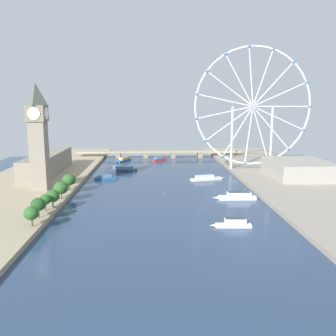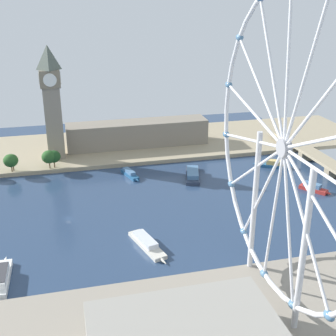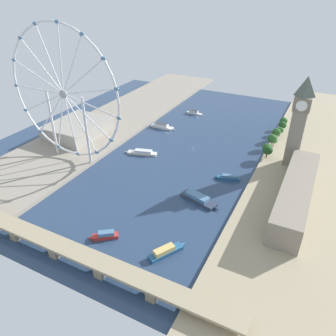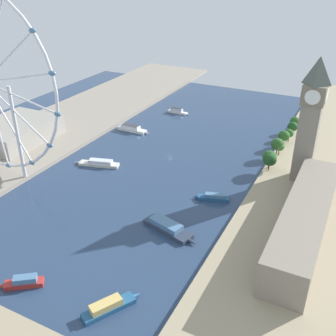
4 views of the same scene
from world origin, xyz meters
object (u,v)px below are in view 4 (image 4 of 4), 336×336
at_px(tour_boat_0, 178,111).
at_px(tour_boat_2, 109,306).
at_px(tour_boat_4, 132,129).
at_px(tour_boat_1, 168,227).
at_px(tour_boat_3, 23,282).
at_px(clock_tower, 310,119).
at_px(parliament_block, 304,220).
at_px(riverside_hall, 15,131).
at_px(tour_boat_5, 213,197).
at_px(tour_boat_6, 99,163).

bearing_deg(tour_boat_0, tour_boat_2, -68.61).
bearing_deg(tour_boat_0, tour_boat_4, -102.35).
bearing_deg(tour_boat_1, tour_boat_0, 129.54).
height_order(tour_boat_1, tour_boat_3, tour_boat_1).
height_order(clock_tower, tour_boat_2, clock_tower).
distance_m(parliament_block, tour_boat_1, 75.80).
distance_m(riverside_hall, tour_boat_1, 178.31).
distance_m(riverside_hall, tour_boat_4, 99.79).
bearing_deg(tour_boat_5, tour_boat_0, -73.76).
height_order(parliament_block, tour_boat_5, parliament_block).
xyz_separation_m(riverside_hall, tour_boat_4, (-73.65, -66.82, -8.35)).
bearing_deg(riverside_hall, tour_boat_6, 178.13).
relative_size(clock_tower, tour_boat_1, 2.27).
bearing_deg(tour_boat_1, tour_boat_4, 144.64).
bearing_deg(parliament_block, tour_boat_5, -15.48).
bearing_deg(clock_tower, tour_boat_0, -32.85).
distance_m(tour_boat_4, tour_boat_6, 70.86).
relative_size(riverside_hall, tour_boat_0, 2.62).
bearing_deg(riverside_hall, parliament_block, 173.86).
bearing_deg(tour_boat_4, tour_boat_1, -49.85).
xyz_separation_m(tour_boat_1, tour_boat_5, (-11.36, -42.82, -0.41)).
distance_m(clock_tower, tour_boat_0, 169.21).
distance_m(tour_boat_5, tour_boat_6, 95.12).
height_order(parliament_block, tour_boat_1, parliament_block).
relative_size(tour_boat_2, tour_boat_4, 0.83).
height_order(tour_boat_1, tour_boat_4, tour_boat_4).
bearing_deg(clock_tower, tour_boat_4, -9.98).
xyz_separation_m(riverside_hall, tour_boat_2, (-173.48, 116.90, -8.46)).
bearing_deg(tour_boat_5, tour_boat_3, 47.43).
bearing_deg(tour_boat_1, tour_boat_3, -105.19).
bearing_deg(tour_boat_1, tour_boat_2, -71.50).
distance_m(clock_tower, tour_boat_2, 171.57).
relative_size(clock_tower, tour_boat_2, 3.10).
bearing_deg(tour_boat_4, tour_boat_3, -72.80).
distance_m(tour_boat_1, tour_boat_2, 64.60).
bearing_deg(parliament_block, clock_tower, -78.61).
height_order(tour_boat_3, tour_boat_4, tour_boat_4).
bearing_deg(tour_boat_4, tour_boat_0, 76.18).
xyz_separation_m(tour_boat_0, tour_boat_5, (-91.52, 137.89, -0.38)).
distance_m(tour_boat_0, tour_boat_5, 165.49).
xyz_separation_m(tour_boat_5, tour_boat_6, (94.88, -6.75, 0.02)).
bearing_deg(clock_tower, tour_boat_6, 16.87).
distance_m(parliament_block, tour_boat_4, 191.10).
bearing_deg(tour_boat_1, parliament_block, 36.32).
bearing_deg(tour_boat_6, tour_boat_5, 159.80).
bearing_deg(riverside_hall, tour_boat_2, 146.02).
relative_size(tour_boat_0, tour_boat_5, 1.05).
bearing_deg(tour_boat_3, tour_boat_0, -117.39).
distance_m(clock_tower, tour_boat_4, 162.16).
height_order(tour_boat_5, tour_boat_6, tour_boat_6).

